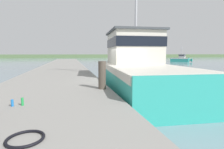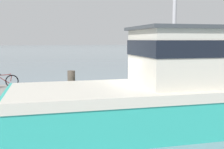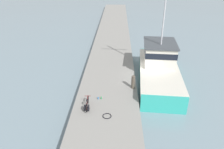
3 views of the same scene
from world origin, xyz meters
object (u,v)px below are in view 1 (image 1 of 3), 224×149
Objects in this scene: fishing_boat_main at (136,67)px; mooring_post at (102,75)px; water_bottle_on_curb at (22,102)px; boat_white_moored at (181,59)px; water_bottle_by_bike at (12,103)px.

fishing_boat_main is 10.43× the size of mooring_post.
water_bottle_on_curb is at bearing -145.33° from mooring_post.
mooring_post is 3.24m from water_bottle_on_curb.
boat_white_moored is 22.22× the size of water_bottle_on_curb.
fishing_boat_main is 2.42× the size of boat_white_moored.
fishing_boat_main is 4.09m from mooring_post.
mooring_post is (-2.69, -3.09, -0.06)m from fishing_boat_main.
water_bottle_on_curb is at bearing 5.92° from boat_white_moored.
fishing_boat_main is 61.77× the size of water_bottle_by_bike.
boat_white_moored reaches higher than mooring_post.
boat_white_moored is 44.82m from mooring_post.
water_bottle_by_bike is (-31.01, -36.75, 0.05)m from boat_white_moored.
fishing_boat_main reaches higher than boat_white_moored.
boat_white_moored is 47.90m from water_bottle_on_curb.
water_bottle_by_bike is 0.26m from water_bottle_on_curb.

